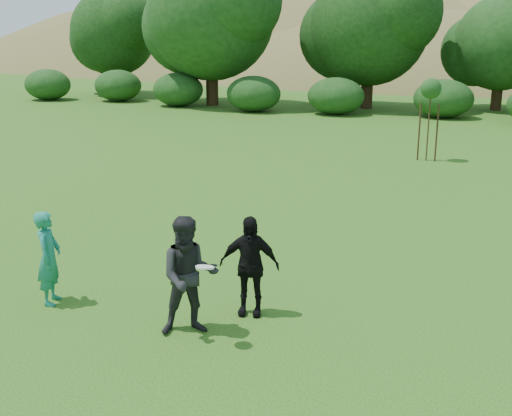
{
  "coord_description": "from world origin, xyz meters",
  "views": [
    {
      "loc": [
        4.68,
        -8.09,
        4.47
      ],
      "look_at": [
        0.0,
        3.0,
        1.1
      ],
      "focal_mm": 45.0,
      "sensor_mm": 36.0,
      "label": 1
    }
  ],
  "objects": [
    {
      "name": "player_grey",
      "position": [
        0.29,
        -0.25,
        0.92
      ],
      "size": [
        1.13,
        1.07,
        1.84
      ],
      "primitive_type": "imported",
      "rotation": [
        0.0,
        0.0,
        0.58
      ],
      "color": "black",
      "rests_on": "ground"
    },
    {
      "name": "tree_row",
      "position": [
        3.23,
        28.68,
        4.87
      ],
      "size": [
        53.92,
        10.38,
        9.62
      ],
      "color": "#3A2616",
      "rests_on": "ground"
    },
    {
      "name": "player_black",
      "position": [
        0.85,
        0.71,
        0.83
      ],
      "size": [
        1.04,
        0.62,
        1.65
      ],
      "primitive_type": "imported",
      "rotation": [
        0.0,
        0.0,
        0.24
      ],
      "color": "black",
      "rests_on": "ground"
    },
    {
      "name": "hillside",
      "position": [
        -0.56,
        68.45,
        -11.97
      ],
      "size": [
        150.0,
        72.0,
        52.0
      ],
      "color": "olive",
      "rests_on": "ground"
    },
    {
      "name": "sapling",
      "position": [
        1.57,
        14.68,
        2.42
      ],
      "size": [
        0.7,
        0.7,
        2.85
      ],
      "color": "#3D2818",
      "rests_on": "ground"
    },
    {
      "name": "ground",
      "position": [
        0.0,
        0.0,
        0.0
      ],
      "size": [
        120.0,
        120.0,
        0.0
      ],
      "primitive_type": "plane",
      "color": "#19470C",
      "rests_on": "ground"
    },
    {
      "name": "player_teal",
      "position": [
        -2.4,
        -0.18,
        0.8
      ],
      "size": [
        0.58,
        0.69,
        1.6
      ],
      "primitive_type": "imported",
      "rotation": [
        0.0,
        0.0,
        1.97
      ],
      "color": "#1B7D66",
      "rests_on": "ground"
    },
    {
      "name": "frisbee",
      "position": [
        0.7,
        -0.52,
        1.21
      ],
      "size": [
        0.27,
        0.27,
        0.08
      ],
      "color": "white",
      "rests_on": "ground"
    }
  ]
}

